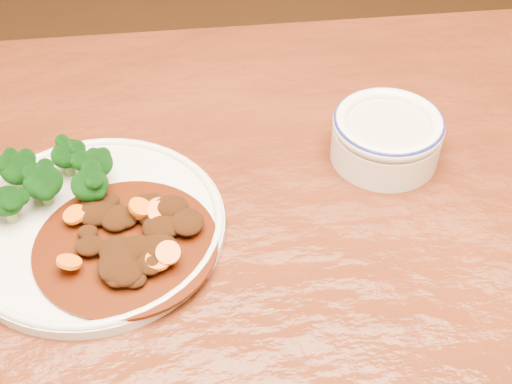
{
  "coord_description": "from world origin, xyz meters",
  "views": [
    {
      "loc": [
        -0.09,
        -0.42,
        1.27
      ],
      "look_at": [
        -0.06,
        0.09,
        0.77
      ],
      "focal_mm": 50.0,
      "sensor_mm": 36.0,
      "label": 1
    }
  ],
  "objects": [
    {
      "name": "dinner_plate",
      "position": [
        -0.22,
        0.07,
        0.76
      ],
      "size": [
        0.26,
        0.26,
        0.02
      ],
      "rotation": [
        0.0,
        0.0,
        0.2
      ],
      "color": "silver",
      "rests_on": "dining_table"
    },
    {
      "name": "dip_bowl",
      "position": [
        0.08,
        0.16,
        0.78
      ],
      "size": [
        0.12,
        0.12,
        0.05
      ],
      "rotation": [
        0.0,
        0.0,
        -0.3
      ],
      "color": "white",
      "rests_on": "dining_table"
    },
    {
      "name": "dining_table",
      "position": [
        0.0,
        0.0,
        0.67
      ],
      "size": [
        1.55,
        0.99,
        0.75
      ],
      "rotation": [
        0.0,
        0.0,
        0.06
      ],
      "color": "#5D2410",
      "rests_on": "ground"
    },
    {
      "name": "broccoli_florets",
      "position": [
        -0.26,
        0.11,
        0.79
      ],
      "size": [
        0.11,
        0.1,
        0.04
      ],
      "color": "#79A053",
      "rests_on": "dinner_plate"
    },
    {
      "name": "mince_stew",
      "position": [
        -0.18,
        0.04,
        0.77
      ],
      "size": [
        0.18,
        0.18,
        0.03
      ],
      "color": "#401906",
      "rests_on": "dinner_plate"
    }
  ]
}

